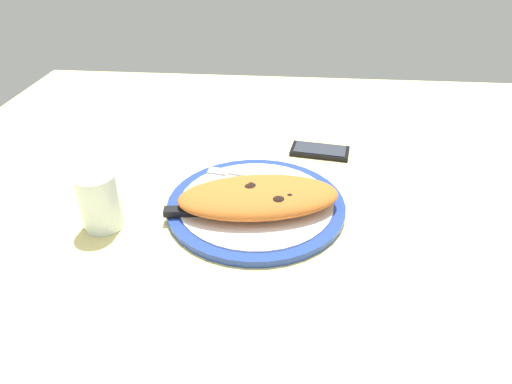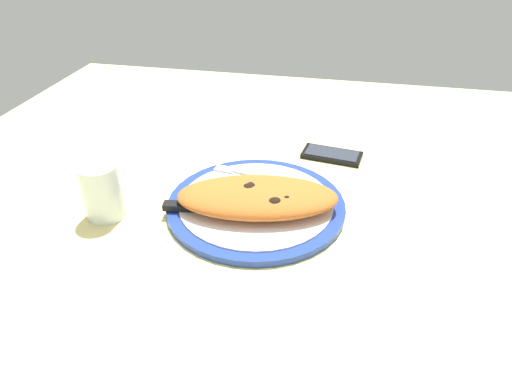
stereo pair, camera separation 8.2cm
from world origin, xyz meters
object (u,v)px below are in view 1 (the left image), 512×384
(plate, at_px, (256,205))
(calzone, at_px, (259,197))
(knife, at_px, (211,211))
(fork, at_px, (241,174))
(water_glass, at_px, (100,205))
(smartphone, at_px, (320,151))

(plate, relative_size, calzone, 1.07)
(calzone, bearing_deg, knife, 18.35)
(fork, relative_size, water_glass, 1.67)
(calzone, xyz_separation_m, knife, (0.08, 0.03, -0.02))
(calzone, distance_m, fork, 0.12)
(smartphone, bearing_deg, fork, 40.71)
(plate, xyz_separation_m, water_glass, (0.26, 0.08, 0.04))
(plate, distance_m, smartphone, 0.26)
(calzone, xyz_separation_m, fork, (0.04, -0.11, -0.02))
(fork, xyz_separation_m, smartphone, (-0.16, -0.14, -0.01))
(calzone, distance_m, knife, 0.09)
(fork, bearing_deg, smartphone, -139.29)
(plate, xyz_separation_m, calzone, (-0.01, 0.02, 0.03))
(calzone, xyz_separation_m, water_glass, (0.27, 0.06, 0.01))
(fork, xyz_separation_m, knife, (0.04, 0.14, 0.00))
(calzone, bearing_deg, fork, -67.90)
(plate, bearing_deg, water_glass, 16.19)
(knife, relative_size, smartphone, 1.75)
(fork, bearing_deg, plate, 112.71)
(calzone, xyz_separation_m, smartphone, (-0.12, -0.25, -0.03))
(plate, distance_m, calzone, 0.04)
(calzone, relative_size, fork, 1.79)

